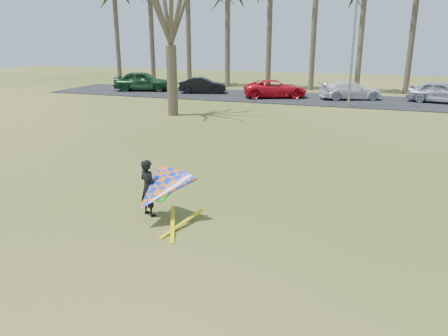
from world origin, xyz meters
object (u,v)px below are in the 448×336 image
(streetlight, at_px, (356,40))
(kite_flyer, at_px, (158,190))
(car_3, at_px, (351,90))
(car_4, at_px, (440,92))
(car_2, at_px, (275,89))
(car_0, at_px, (143,81))
(car_1, at_px, (203,85))

(streetlight, xyz_separation_m, kite_flyer, (-3.41, -21.71, -3.62))
(car_3, distance_m, car_4, 6.27)
(car_2, height_order, car_4, car_4)
(streetlight, relative_size, kite_flyer, 3.35)
(car_3, xyz_separation_m, kite_flyer, (-3.10, -25.28, 0.10))
(streetlight, height_order, car_0, streetlight)
(car_3, bearing_deg, kite_flyer, 150.70)
(streetlight, height_order, kite_flyer, streetlight)
(car_1, bearing_deg, car_0, 76.97)
(car_0, relative_size, car_4, 1.12)
(car_1, distance_m, car_4, 18.34)
(streetlight, height_order, car_4, streetlight)
(car_3, distance_m, kite_flyer, 25.47)
(kite_flyer, bearing_deg, car_0, 120.52)
(streetlight, bearing_deg, car_1, 165.23)
(kite_flyer, bearing_deg, streetlight, 81.08)
(streetlight, distance_m, kite_flyer, 22.27)
(car_0, distance_m, kite_flyer, 28.72)
(car_4, bearing_deg, car_1, 104.31)
(car_3, height_order, kite_flyer, kite_flyer)
(car_4, xyz_separation_m, kite_flyer, (-9.35, -25.60, 0.02))
(car_2, bearing_deg, car_4, -106.90)
(car_3, bearing_deg, car_2, 76.96)
(car_1, bearing_deg, kite_flyer, -175.58)
(kite_flyer, bearing_deg, car_1, 109.76)
(car_1, bearing_deg, car_4, -103.36)
(streetlight, distance_m, car_0, 18.59)
(car_4, relative_size, kite_flyer, 1.86)
(streetlight, xyz_separation_m, car_1, (-12.38, 3.26, -3.76))
(car_2, bearing_deg, streetlight, -136.77)
(car_1, relative_size, car_3, 0.84)
(car_1, xyz_separation_m, car_4, (18.33, 0.63, 0.11))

